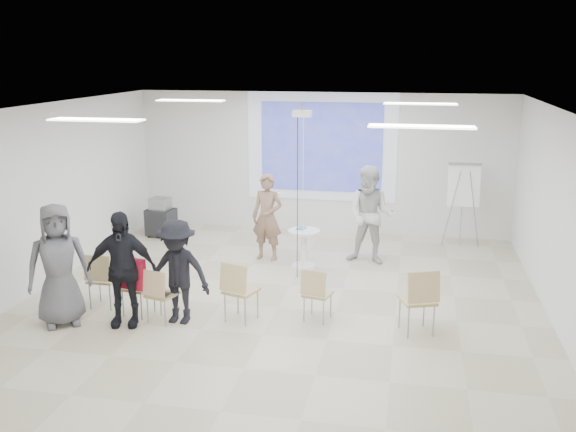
% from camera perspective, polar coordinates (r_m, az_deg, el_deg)
% --- Properties ---
extents(floor, '(8.00, 9.00, 0.10)m').
position_cam_1_polar(floor, '(9.94, -0.90, -8.41)').
color(floor, beige).
rests_on(floor, ground).
extents(ceiling, '(8.00, 9.00, 0.10)m').
position_cam_1_polar(ceiling, '(9.20, -0.98, 9.71)').
color(ceiling, white).
rests_on(ceiling, wall_back).
extents(wall_back, '(8.00, 0.10, 3.00)m').
position_cam_1_polar(wall_back, '(13.84, 3.01, 4.75)').
color(wall_back, silver).
rests_on(wall_back, floor).
extents(wall_left, '(0.10, 9.00, 3.00)m').
position_cam_1_polar(wall_left, '(11.01, -22.02, 1.26)').
color(wall_left, silver).
rests_on(wall_left, floor).
extents(wall_right, '(0.10, 9.00, 3.00)m').
position_cam_1_polar(wall_right, '(9.49, 23.72, -0.86)').
color(wall_right, silver).
rests_on(wall_right, floor).
extents(projection_halo, '(3.20, 0.01, 2.30)m').
position_cam_1_polar(projection_halo, '(13.73, 2.99, 6.15)').
color(projection_halo, silver).
rests_on(projection_halo, wall_back).
extents(projection_image, '(2.60, 0.01, 1.90)m').
position_cam_1_polar(projection_image, '(13.71, 2.98, 6.14)').
color(projection_image, '#343FB2').
rests_on(projection_image, wall_back).
extents(pedestal_table, '(0.70, 0.70, 0.72)m').
position_cam_1_polar(pedestal_table, '(11.61, 1.42, -2.69)').
color(pedestal_table, white).
rests_on(pedestal_table, floor).
extents(player_left, '(0.74, 0.57, 1.85)m').
position_cam_1_polar(player_left, '(11.93, -1.85, 0.40)').
color(player_left, '#8E6B57').
rests_on(player_left, floor).
extents(player_right, '(1.08, 0.92, 2.01)m').
position_cam_1_polar(player_right, '(11.79, 7.35, 0.53)').
color(player_right, silver).
rests_on(player_right, floor).
extents(controller_left, '(0.06, 0.13, 0.04)m').
position_cam_1_polar(controller_left, '(12.07, -0.77, 2.00)').
color(controller_left, white).
rests_on(controller_left, player_left).
extents(controller_right, '(0.05, 0.12, 0.04)m').
position_cam_1_polar(controller_right, '(11.97, 6.63, 2.49)').
color(controller_right, white).
rests_on(controller_right, player_right).
extents(chair_far_left, '(0.41, 0.44, 0.87)m').
position_cam_1_polar(chair_far_left, '(10.13, -16.26, -5.15)').
color(chair_far_left, tan).
rests_on(chair_far_left, floor).
extents(chair_left_mid, '(0.48, 0.50, 0.86)m').
position_cam_1_polar(chair_left_mid, '(9.69, -13.48, -5.89)').
color(chair_left_mid, tan).
rests_on(chair_left_mid, floor).
extents(chair_left_inner, '(0.47, 0.49, 0.81)m').
position_cam_1_polar(chair_left_inner, '(9.40, -11.40, -6.58)').
color(chair_left_inner, tan).
rests_on(chair_left_inner, floor).
extents(chair_center, '(0.54, 0.56, 0.91)m').
position_cam_1_polar(chair_center, '(9.25, -4.46, -6.30)').
color(chair_center, tan).
rests_on(chair_center, floor).
extents(chair_right_inner, '(0.45, 0.47, 0.80)m').
position_cam_1_polar(chair_right_inner, '(9.27, 2.50, -6.66)').
color(chair_right_inner, tan).
rests_on(chair_right_inner, floor).
extents(chair_right_far, '(0.59, 0.61, 0.96)m').
position_cam_1_polar(chair_right_far, '(8.99, 11.63, -7.00)').
color(chair_right_far, tan).
rests_on(chair_right_far, floor).
extents(red_jacket, '(0.49, 0.20, 0.45)m').
position_cam_1_polar(red_jacket, '(9.49, -13.84, -4.98)').
color(red_jacket, '#B0152B').
rests_on(red_jacket, chair_left_mid).
extents(laptop, '(0.34, 0.29, 0.02)m').
position_cam_1_polar(laptop, '(9.48, -11.08, -6.66)').
color(laptop, black).
rests_on(laptop, chair_left_inner).
extents(audience_left, '(1.21, 0.85, 1.92)m').
position_cam_1_polar(audience_left, '(9.31, -14.62, -3.86)').
color(audience_left, black).
rests_on(audience_left, floor).
extents(audience_mid, '(1.17, 0.70, 1.73)m').
position_cam_1_polar(audience_mid, '(9.25, -9.83, -4.31)').
color(audience_mid, black).
rests_on(audience_mid, floor).
extents(audience_outer, '(1.16, 1.07, 1.98)m').
position_cam_1_polar(audience_outer, '(9.59, -19.80, -3.52)').
color(audience_outer, slate).
rests_on(audience_outer, floor).
extents(flipchart_easel, '(0.74, 0.55, 1.71)m').
position_cam_1_polar(flipchart_easel, '(13.09, 15.36, 2.64)').
color(flipchart_easel, '#93959B').
rests_on(flipchart_easel, floor).
extents(av_cart, '(0.61, 0.52, 0.84)m').
position_cam_1_polar(av_cart, '(13.84, -11.22, -0.22)').
color(av_cart, black).
rests_on(av_cart, floor).
extents(ceiling_projector, '(0.30, 0.25, 3.00)m').
position_cam_1_polar(ceiling_projector, '(10.67, 1.25, 8.38)').
color(ceiling_projector, white).
rests_on(ceiling_projector, ceiling).
extents(fluor_panel_nw, '(1.20, 0.30, 0.02)m').
position_cam_1_polar(fluor_panel_nw, '(11.68, -8.66, 10.12)').
color(fluor_panel_nw, white).
rests_on(fluor_panel_nw, ceiling).
extents(fluor_panel_ne, '(1.20, 0.30, 0.02)m').
position_cam_1_polar(fluor_panel_ne, '(11.00, 11.68, 9.74)').
color(fluor_panel_ne, white).
rests_on(fluor_panel_ne, ceiling).
extents(fluor_panel_sw, '(1.20, 0.30, 0.02)m').
position_cam_1_polar(fluor_panel_sw, '(8.47, -16.67, 8.19)').
color(fluor_panel_sw, white).
rests_on(fluor_panel_sw, ceiling).
extents(fluor_panel_se, '(1.20, 0.30, 0.02)m').
position_cam_1_polar(fluor_panel_se, '(7.51, 11.77, 7.79)').
color(fluor_panel_se, white).
rests_on(fluor_panel_se, ceiling).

